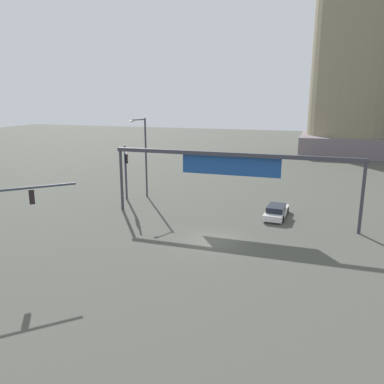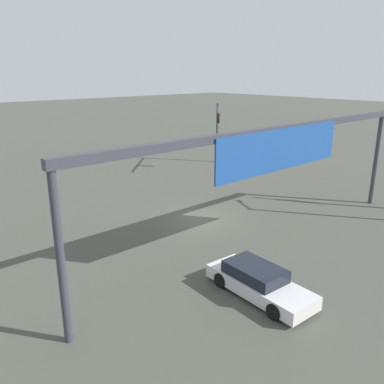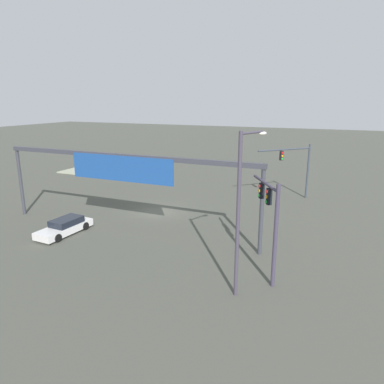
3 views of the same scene
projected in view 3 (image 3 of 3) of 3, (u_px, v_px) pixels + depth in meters
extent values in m
plane|color=#484A40|center=(158.00, 212.00, 33.50)|extent=(219.11, 219.11, 0.00)
cube|color=#969D83|center=(107.00, 169.00, 53.77)|extent=(10.34, 10.07, 0.15)
cylinder|color=#3B3549|center=(275.00, 237.00, 19.42)|extent=(0.23, 0.23, 5.97)
cylinder|color=#3B3549|center=(265.00, 183.00, 20.78)|extent=(2.28, 3.67, 0.17)
cube|color=black|center=(269.00, 197.00, 20.22)|extent=(0.39, 0.41, 0.95)
cylinder|color=red|center=(267.00, 192.00, 20.13)|extent=(0.15, 0.20, 0.20)
cylinder|color=orange|center=(266.00, 197.00, 20.21)|extent=(0.15, 0.20, 0.20)
cylinder|color=green|center=(266.00, 202.00, 20.28)|extent=(0.15, 0.20, 0.20)
cube|color=black|center=(262.00, 191.00, 21.51)|extent=(0.39, 0.41, 0.95)
cylinder|color=red|center=(259.00, 186.00, 21.41)|extent=(0.15, 0.20, 0.20)
cylinder|color=orange|center=(259.00, 191.00, 21.49)|extent=(0.15, 0.20, 0.20)
cylinder|color=green|center=(259.00, 196.00, 21.57)|extent=(0.15, 0.20, 0.20)
cylinder|color=#333B47|center=(308.00, 171.00, 37.61)|extent=(0.21, 0.21, 5.79)
cylinder|color=#333B47|center=(285.00, 150.00, 35.84)|extent=(4.52, 4.60, 0.16)
cube|color=black|center=(281.00, 156.00, 35.86)|extent=(0.41, 0.41, 0.95)
cylinder|color=red|center=(283.00, 153.00, 35.64)|extent=(0.18, 0.18, 0.20)
cylinder|color=orange|center=(282.00, 156.00, 35.72)|extent=(0.18, 0.18, 0.20)
cylinder|color=green|center=(282.00, 159.00, 35.79)|extent=(0.18, 0.18, 0.20)
cylinder|color=#3D3747|center=(238.00, 218.00, 18.15)|extent=(0.20, 0.20, 8.84)
cylinder|color=#3D3747|center=(252.00, 133.00, 17.74)|extent=(0.78, 1.84, 0.12)
ellipsoid|color=silver|center=(263.00, 133.00, 18.43)|extent=(0.49, 0.67, 0.20)
cylinder|color=#373841|center=(261.00, 213.00, 23.62)|extent=(0.28, 0.28, 5.94)
cylinder|color=#373841|center=(21.00, 183.00, 32.11)|extent=(0.28, 0.28, 5.94)
cube|color=#373841|center=(121.00, 156.00, 27.07)|extent=(22.44, 0.35, 0.35)
cube|color=#1B468D|center=(121.00, 169.00, 27.08)|extent=(9.01, 0.08, 1.97)
cube|color=silver|center=(64.00, 229.00, 27.87)|extent=(1.97, 4.76, 0.55)
cube|color=black|center=(66.00, 221.00, 27.98)|extent=(1.64, 2.51, 0.50)
cylinder|color=black|center=(58.00, 238.00, 26.30)|extent=(0.25, 0.65, 0.64)
cylinder|color=black|center=(42.00, 234.00, 26.99)|extent=(0.25, 0.65, 0.64)
cylinder|color=black|center=(85.00, 226.00, 28.81)|extent=(0.25, 0.65, 0.64)
cylinder|color=black|center=(71.00, 223.00, 29.50)|extent=(0.25, 0.65, 0.64)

